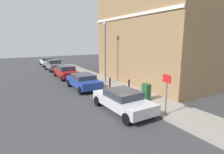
# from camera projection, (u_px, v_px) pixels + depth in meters

# --- Properties ---
(ground) EXTENTS (80.00, 80.00, 0.00)m
(ground) POSITION_uv_depth(u_px,v_px,m) (122.00, 104.00, 12.44)
(ground) COLOR #38383A
(sidewalk) EXTENTS (2.70, 30.00, 0.15)m
(sidewalk) POSITION_uv_depth(u_px,v_px,m) (105.00, 82.00, 18.42)
(sidewalk) COLOR gray
(sidewalk) RESTS_ON ground
(corner_building) EXTENTS (6.90, 12.06, 9.04)m
(corner_building) POSITION_uv_depth(u_px,v_px,m) (156.00, 37.00, 18.20)
(corner_building) COLOR olive
(corner_building) RESTS_ON ground
(car_silver) EXTENTS (2.06, 4.42, 1.31)m
(car_silver) POSITION_uv_depth(u_px,v_px,m) (123.00, 100.00, 10.99)
(car_silver) COLOR #B7B7BC
(car_silver) RESTS_ON ground
(car_blue) EXTENTS (2.00, 4.05, 1.32)m
(car_blue) POSITION_uv_depth(u_px,v_px,m) (84.00, 81.00, 16.03)
(car_blue) COLOR navy
(car_blue) RESTS_ON ground
(car_red) EXTENTS (1.94, 4.25, 1.41)m
(car_red) POSITION_uv_depth(u_px,v_px,m) (66.00, 72.00, 20.66)
(car_red) COLOR maroon
(car_red) RESTS_ON ground
(car_grey) EXTENTS (1.96, 3.96, 1.53)m
(car_grey) POSITION_uv_depth(u_px,v_px,m) (54.00, 65.00, 25.72)
(car_grey) COLOR slate
(car_grey) RESTS_ON ground
(car_white) EXTENTS (1.95, 4.23, 1.38)m
(car_white) POSITION_uv_depth(u_px,v_px,m) (47.00, 61.00, 30.38)
(car_white) COLOR silver
(car_white) RESTS_ON ground
(utility_cabinet) EXTENTS (0.46, 0.61, 1.15)m
(utility_cabinet) POSITION_uv_depth(u_px,v_px,m) (146.00, 93.00, 12.65)
(utility_cabinet) COLOR #1E4C28
(utility_cabinet) RESTS_ON sidewalk
(bollard_near_cabinet) EXTENTS (0.14, 0.14, 1.04)m
(bollard_near_cabinet) POSITION_uv_depth(u_px,v_px,m) (129.00, 85.00, 14.55)
(bollard_near_cabinet) COLOR black
(bollard_near_cabinet) RESTS_ON sidewalk
(bollard_far_kerb) EXTENTS (0.14, 0.14, 1.04)m
(bollard_far_kerb) POSITION_uv_depth(u_px,v_px,m) (110.00, 83.00, 15.24)
(bollard_far_kerb) COLOR black
(bollard_far_kerb) RESTS_ON sidewalk
(street_sign) EXTENTS (0.08, 0.60, 2.30)m
(street_sign) POSITION_uv_depth(u_px,v_px,m) (167.00, 88.00, 9.99)
(street_sign) COLOR #59595B
(street_sign) RESTS_ON sidewalk
(lamppost) EXTENTS (0.20, 0.44, 5.72)m
(lamppost) POSITION_uv_depth(u_px,v_px,m) (105.00, 50.00, 17.34)
(lamppost) COLOR #59595B
(lamppost) RESTS_ON sidewalk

